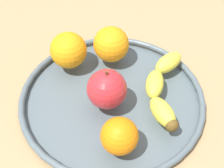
% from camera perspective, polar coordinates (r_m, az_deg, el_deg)
% --- Properties ---
extents(ground_plane, '(1.38, 1.38, 0.04)m').
position_cam_1_polar(ground_plane, '(0.65, 0.00, -4.09)').
color(ground_plane, '#9B7D54').
extents(fruit_bowl, '(0.36, 0.36, 0.02)m').
position_cam_1_polar(fruit_bowl, '(0.63, 0.00, -2.42)').
color(fruit_bowl, '#4D5B61').
rests_on(fruit_bowl, ground_plane).
extents(banana, '(0.21, 0.08, 0.03)m').
position_cam_1_polar(banana, '(0.62, 8.98, -0.48)').
color(banana, yellow).
rests_on(banana, fruit_bowl).
extents(apple, '(0.07, 0.07, 0.08)m').
position_cam_1_polar(apple, '(0.58, -0.93, -0.92)').
color(apple, '#B7262C').
rests_on(apple, fruit_bowl).
extents(orange_back_left, '(0.08, 0.08, 0.08)m').
position_cam_1_polar(orange_back_left, '(0.67, -0.15, 7.11)').
color(orange_back_left, orange).
rests_on(orange_back_left, fruit_bowl).
extents(orange_back_right, '(0.08, 0.08, 0.08)m').
position_cam_1_polar(orange_back_right, '(0.66, -7.77, 6.01)').
color(orange_back_right, orange).
rests_on(orange_back_right, fruit_bowl).
extents(orange_front_left, '(0.06, 0.06, 0.06)m').
position_cam_1_polar(orange_front_left, '(0.53, 1.34, -9.25)').
color(orange_front_left, orange).
rests_on(orange_front_left, fruit_bowl).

